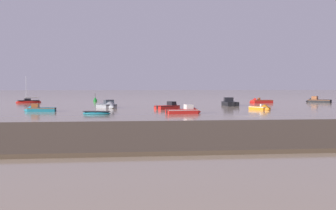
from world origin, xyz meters
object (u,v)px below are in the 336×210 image
Objects in this scene: rowboat_moored_1 at (97,113)px; motorboat_moored_5 at (229,104)px; sailboat_moored_0 at (29,102)px; motorboat_moored_2 at (258,102)px; motorboat_moored_7 at (108,106)px; motorboat_moored_8 at (37,110)px; motorboat_moored_0 at (171,107)px; motorboat_moored_1 at (316,101)px; motorboat_moored_3 at (262,109)px; motorboat_moored_6 at (187,112)px; channel_buoy at (95,100)px.

motorboat_moored_5 is (25.60, 25.82, 0.20)m from rowboat_moored_1.
motorboat_moored_2 is at bearing 152.99° from sailboat_moored_0.
motorboat_moored_7 reaches higher than motorboat_moored_8.
motorboat_moored_2 is (23.64, 24.39, -0.02)m from motorboat_moored_0.
motorboat_moored_1 is 39.61m from motorboat_moored_3.
motorboat_moored_7 reaches higher than motorboat_moored_3.
motorboat_moored_6 is (-37.93, -40.09, -0.04)m from motorboat_moored_1.
motorboat_moored_0 is at bearing -70.83° from channel_buoy.
motorboat_moored_1 reaches higher than motorboat_moored_0.
motorboat_moored_1 is 0.89× the size of motorboat_moored_5.
motorboat_moored_1 is 28.88m from motorboat_moored_5.
motorboat_moored_3 is 0.94× the size of motorboat_moored_8.
motorboat_moored_6 is at bearing 85.50° from motorboat_moored_1.
motorboat_moored_1 is 53.73m from channel_buoy.
rowboat_moored_1 is 0.77× the size of motorboat_moored_6.
motorboat_moored_8 is (-35.86, -0.49, 0.07)m from motorboat_moored_3.
sailboat_moored_0 is at bearing -57.44° from rowboat_moored_1.
motorboat_moored_7 is (-11.06, 18.17, 0.04)m from motorboat_moored_6.
sailboat_moored_0 is at bearing -75.47° from motorboat_moored_8.
motorboat_moored_0 is 1.11× the size of motorboat_moored_3.
motorboat_moored_3 is at bearing -175.70° from motorboat_moored_8.
motorboat_moored_5 is at bearing 162.72° from motorboat_moored_3.
motorboat_moored_6 is at bearing 9.45° from motorboat_moored_7.
motorboat_moored_2 is (-14.80, -2.00, -0.07)m from motorboat_moored_1.
rowboat_moored_1 is at bearing 90.96° from sailboat_moored_0.
motorboat_moored_8 is at bearing 161.38° from motorboat_moored_0.
motorboat_moored_2 is at bearing 141.94° from motorboat_moored_3.
motorboat_moored_3 is (-23.98, -31.52, -0.13)m from motorboat_moored_1.
motorboat_moored_2 is 2.59× the size of channel_buoy.
channel_buoy reaches higher than motorboat_moored_0.
sailboat_moored_0 is at bearing 65.86° from motorboat_moored_5.
motorboat_moored_7 is at bearing -84.86° from channel_buoy.
motorboat_moored_0 is at bearing 132.92° from motorboat_moored_5.
motorboat_moored_5 is at bearing 38.97° from motorboat_moored_2.
motorboat_moored_2 is at bearing 98.35° from motorboat_moored_7.
channel_buoy reaches higher than motorboat_moored_8.
rowboat_moored_1 is at bearing 35.33° from motorboat_moored_2.
motorboat_moored_1 reaches higher than motorboat_moored_6.
motorboat_moored_6 reaches higher than motorboat_moored_3.
motorboat_moored_5 reaches higher than motorboat_moored_0.
motorboat_moored_1 reaches higher than motorboat_moored_8.
motorboat_moored_5 is at bearing -122.07° from rowboat_moored_1.
motorboat_moored_5 is 25.12m from motorboat_moored_7.
motorboat_moored_7 reaches higher than motorboat_moored_0.
motorboat_moored_7 is at bearing 123.73° from motorboat_moored_0.
channel_buoy is at bearing -96.20° from motorboat_moored_8.
sailboat_moored_0 reaches higher than rowboat_moored_1.
motorboat_moored_7 is 1.24× the size of motorboat_moored_8.
motorboat_moored_0 is 15.34m from motorboat_moored_3.
motorboat_moored_2 is at bearing -38.41° from motorboat_moored_5.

